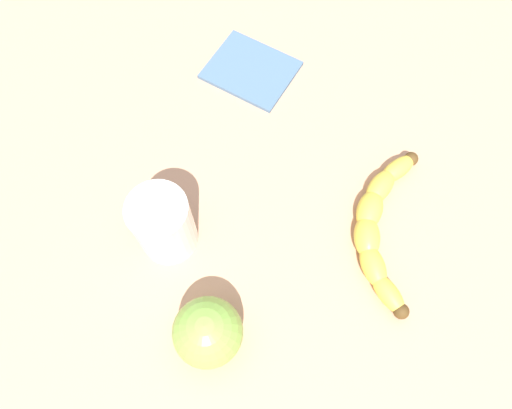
# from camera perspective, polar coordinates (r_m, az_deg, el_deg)

# --- Properties ---
(wooden_tabletop) EXTENTS (1.20, 1.20, 0.03)m
(wooden_tabletop) POSITION_cam_1_polar(r_m,az_deg,el_deg) (0.64, 1.87, -2.05)
(wooden_tabletop) COLOR tan
(wooden_tabletop) RESTS_ON ground
(banana) EXTENTS (0.10, 0.23, 0.03)m
(banana) POSITION_cam_1_polar(r_m,az_deg,el_deg) (0.63, 14.40, -2.39)
(banana) COLOR yellow
(banana) RESTS_ON wooden_tabletop
(smoothie_glass) EXTENTS (0.07, 0.07, 0.10)m
(smoothie_glass) POSITION_cam_1_polar(r_m,az_deg,el_deg) (0.58, -10.92, -2.47)
(smoothie_glass) COLOR silver
(smoothie_glass) RESTS_ON wooden_tabletop
(green_apple_fruit) EXTENTS (0.08, 0.08, 0.08)m
(green_apple_fruit) POSITION_cam_1_polar(r_m,az_deg,el_deg) (0.55, -5.78, -14.92)
(green_apple_fruit) COLOR #84B747
(green_apple_fruit) RESTS_ON wooden_tabletop
(folded_napkin) EXTENTS (0.14, 0.12, 0.01)m
(folded_napkin) POSITION_cam_1_polar(r_m,az_deg,el_deg) (0.75, -0.62, 15.76)
(folded_napkin) COLOR slate
(folded_napkin) RESTS_ON wooden_tabletop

